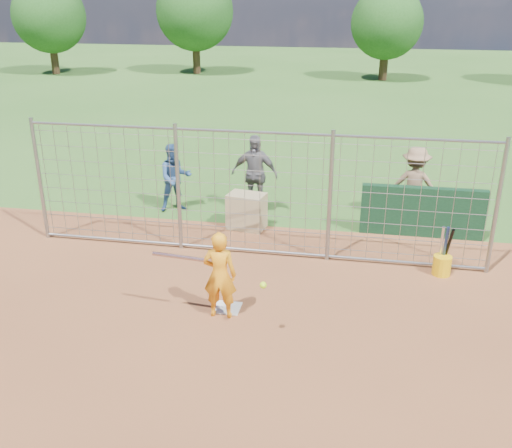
% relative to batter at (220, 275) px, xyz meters
% --- Properties ---
extents(ground, '(100.00, 100.00, 0.00)m').
position_rel_batter_xyz_m(ground, '(0.05, 0.44, -0.74)').
color(ground, '#2D591E').
rests_on(ground, ground).
extents(infield_dirt, '(18.00, 18.00, 0.00)m').
position_rel_batter_xyz_m(infield_dirt, '(0.05, -2.56, -0.73)').
color(infield_dirt, brown).
rests_on(infield_dirt, ground).
extents(home_plate, '(0.43, 0.43, 0.02)m').
position_rel_batter_xyz_m(home_plate, '(0.05, 0.24, -0.73)').
color(home_plate, silver).
rests_on(home_plate, ground).
extents(dugout_wall, '(2.60, 0.20, 1.10)m').
position_rel_batter_xyz_m(dugout_wall, '(3.45, 4.04, -0.19)').
color(dugout_wall, '#11381E').
rests_on(dugout_wall, ground).
extents(batter, '(0.56, 0.38, 1.48)m').
position_rel_batter_xyz_m(batter, '(0.00, 0.00, 0.00)').
color(batter, orange).
rests_on(batter, ground).
extents(bystander_a, '(1.00, 0.93, 1.64)m').
position_rel_batter_xyz_m(bystander_a, '(-2.24, 4.59, 0.08)').
color(bystander_a, navy).
rests_on(bystander_a, ground).
extents(bystander_b, '(1.14, 0.55, 1.90)m').
position_rel_batter_xyz_m(bystander_b, '(-0.35, 4.78, 0.21)').
color(bystander_b, slate).
rests_on(bystander_b, ground).
extents(bystander_c, '(1.20, 0.80, 1.74)m').
position_rel_batter_xyz_m(bystander_c, '(3.32, 4.94, 0.13)').
color(bystander_c, '#89674B').
rests_on(bystander_c, ground).
extents(equipment_bin, '(0.88, 0.68, 0.80)m').
position_rel_batter_xyz_m(equipment_bin, '(-0.34, 3.77, -0.34)').
color(equipment_bin, tan).
rests_on(equipment_bin, ground).
extents(equipment_in_play, '(1.87, 0.43, 0.28)m').
position_rel_batter_xyz_m(equipment_in_play, '(-0.25, -0.31, 0.34)').
color(equipment_in_play, silver).
rests_on(equipment_in_play, ground).
extents(bucket_with_bats, '(0.34, 0.38, 0.97)m').
position_rel_batter_xyz_m(bucket_with_bats, '(3.70, 2.20, -0.49)').
color(bucket_with_bats, '#F0B60C').
rests_on(bucket_with_bats, ground).
extents(backstop_fence, '(9.08, 0.08, 2.60)m').
position_rel_batter_xyz_m(backstop_fence, '(0.05, 2.44, 0.52)').
color(backstop_fence, gray).
rests_on(backstop_fence, ground).
extents(tree_line, '(44.66, 6.72, 6.48)m').
position_rel_batter_xyz_m(tree_line, '(3.18, 28.57, 2.97)').
color(tree_line, '#3F2B19').
rests_on(tree_line, ground).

